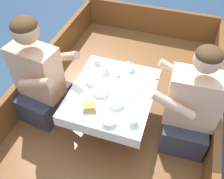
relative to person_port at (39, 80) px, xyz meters
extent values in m
plane|color=navy|center=(0.64, 0.10, -0.74)|extent=(60.00, 60.00, 0.00)
cube|color=brown|center=(0.64, 0.10, -0.58)|extent=(1.82, 3.26, 0.33)
cube|color=brown|center=(-0.24, 0.10, -0.25)|extent=(0.06, 3.26, 0.32)
cube|color=brown|center=(1.53, 0.10, -0.25)|extent=(0.06, 3.26, 0.32)
cube|color=brown|center=(0.64, 1.70, -0.23)|extent=(1.70, 0.06, 0.37)
cylinder|color=#B2B2B7|center=(0.64, 0.07, -0.22)|extent=(0.07, 0.07, 0.38)
cube|color=brown|center=(0.64, 0.07, -0.02)|extent=(0.66, 0.77, 0.02)
cube|color=white|center=(0.64, 0.07, -0.01)|extent=(0.69, 0.80, 0.00)
cube|color=white|center=(0.64, -0.33, -0.06)|extent=(0.69, 0.00, 0.10)
cube|color=white|center=(0.64, 0.47, -0.06)|extent=(0.69, 0.00, 0.10)
cube|color=#333847|center=(0.00, 0.00, -0.28)|extent=(0.42, 0.49, 0.26)
cube|color=tan|center=(0.00, 0.00, 0.09)|extent=(0.43, 0.28, 0.49)
sphere|color=tan|center=(0.00, 0.00, 0.49)|extent=(0.21, 0.21, 0.21)
ellipsoid|color=#472D19|center=(0.00, 0.00, 0.54)|extent=(0.20, 0.20, 0.12)
cylinder|color=tan|center=(0.17, 0.16, 0.18)|extent=(0.34, 0.12, 0.21)
cylinder|color=tan|center=(0.12, -0.20, 0.18)|extent=(0.34, 0.12, 0.21)
cube|color=#333847|center=(1.29, 0.10, -0.28)|extent=(0.38, 0.45, 0.26)
cube|color=beige|center=(1.29, 0.10, 0.08)|extent=(0.41, 0.24, 0.48)
sphere|color=beige|center=(1.29, 0.10, 0.47)|extent=(0.19, 0.19, 0.19)
ellipsoid|color=#472D19|center=(1.29, 0.10, 0.51)|extent=(0.18, 0.18, 0.10)
cylinder|color=beige|center=(1.15, -0.08, 0.16)|extent=(0.34, 0.08, 0.21)
cylinder|color=beige|center=(1.13, 0.28, 0.16)|extent=(0.34, 0.08, 0.21)
cylinder|color=silver|center=(0.54, -0.18, 0.00)|extent=(0.21, 0.21, 0.01)
cylinder|color=silver|center=(0.81, 0.14, 0.00)|extent=(0.16, 0.16, 0.01)
cube|color=tan|center=(0.54, -0.18, 0.02)|extent=(0.13, 0.12, 0.04)
cube|color=gold|center=(0.54, -0.18, 0.04)|extent=(0.11, 0.09, 0.01)
cylinder|color=silver|center=(0.45, 0.13, 0.01)|extent=(0.14, 0.14, 0.04)
cylinder|color=beige|center=(0.45, 0.13, 0.02)|extent=(0.11, 0.11, 0.02)
cylinder|color=silver|center=(0.72, -0.06, 0.01)|extent=(0.12, 0.12, 0.04)
cylinder|color=beige|center=(0.72, -0.06, 0.02)|extent=(0.10, 0.10, 0.02)
cylinder|color=silver|center=(0.73, -0.24, 0.01)|extent=(0.12, 0.12, 0.04)
cylinder|color=beige|center=(0.73, -0.24, 0.02)|extent=(0.09, 0.09, 0.02)
cylinder|color=silver|center=(0.56, 0.03, 0.01)|extent=(0.14, 0.14, 0.04)
cylinder|color=beige|center=(0.56, 0.03, 0.02)|extent=(0.12, 0.12, 0.02)
cylinder|color=silver|center=(0.72, 0.39, 0.02)|extent=(0.08, 0.08, 0.05)
torus|color=silver|center=(0.77, 0.39, 0.02)|extent=(0.04, 0.01, 0.04)
cylinder|color=#3D2314|center=(0.72, 0.39, 0.03)|extent=(0.07, 0.07, 0.01)
cylinder|color=silver|center=(0.51, 0.28, 0.03)|extent=(0.07, 0.07, 0.07)
torus|color=silver|center=(0.56, 0.28, 0.03)|extent=(0.04, 0.01, 0.04)
cylinder|color=#3D2314|center=(0.51, 0.28, 0.05)|extent=(0.06, 0.06, 0.01)
cylinder|color=silver|center=(0.90, -0.19, 0.02)|extent=(0.07, 0.07, 0.05)
torus|color=silver|center=(0.94, -0.19, 0.02)|extent=(0.04, 0.01, 0.04)
cylinder|color=#3D2314|center=(0.90, -0.19, 0.03)|extent=(0.06, 0.06, 0.01)
cylinder|color=silver|center=(0.41, 0.38, 0.02)|extent=(0.06, 0.06, 0.05)
cylinder|color=beige|center=(0.41, 0.38, 0.02)|extent=(0.07, 0.07, 0.03)
cube|color=silver|center=(0.72, 0.24, -0.01)|extent=(0.17, 0.04, 0.00)
cube|color=silver|center=(0.65, 0.25, -0.01)|extent=(0.04, 0.03, 0.00)
cube|color=silver|center=(0.62, 0.43, -0.01)|extent=(0.12, 0.13, 0.00)
ellipsoid|color=silver|center=(0.67, 0.48, 0.00)|extent=(0.04, 0.02, 0.01)
cube|color=silver|center=(0.91, 0.32, -0.01)|extent=(0.17, 0.04, 0.00)
cube|color=silver|center=(0.98, 0.33, -0.01)|extent=(0.04, 0.03, 0.00)
cube|color=silver|center=(0.77, 0.01, -0.01)|extent=(0.10, 0.15, 0.00)
ellipsoid|color=silver|center=(0.74, 0.07, 0.00)|extent=(0.04, 0.02, 0.01)
cube|color=silver|center=(0.62, -0.28, -0.01)|extent=(0.17, 0.03, 0.00)
camera|label=1|loc=(1.10, -1.31, 1.49)|focal=40.00mm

